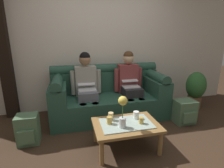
{
  "coord_description": "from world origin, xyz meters",
  "views": [
    {
      "loc": [
        -0.68,
        -1.9,
        1.5
      ],
      "look_at": [
        -0.03,
        0.79,
        0.73
      ],
      "focal_mm": 27.96,
      "sensor_mm": 36.0,
      "label": 1
    }
  ],
  "objects_px": {
    "person_right": "(129,81)",
    "cup_far_center": "(141,120)",
    "coffee_table": "(126,127)",
    "cup_near_left": "(136,115)",
    "couch": "(109,97)",
    "potted_plant": "(196,88)",
    "cup_near_right": "(109,120)",
    "person_left": "(86,84)",
    "flower_vase": "(123,110)",
    "backpack_right": "(184,112)",
    "cup_far_left": "(111,116)",
    "backpack_left": "(28,130)"
  },
  "relations": [
    {
      "from": "cup_near_left",
      "to": "cup_far_center",
      "type": "height_order",
      "value": "cup_near_left"
    },
    {
      "from": "cup_near_left",
      "to": "cup_far_left",
      "type": "height_order",
      "value": "cup_far_left"
    },
    {
      "from": "person_right",
      "to": "backpack_left",
      "type": "bearing_deg",
      "value": -159.8
    },
    {
      "from": "couch",
      "to": "cup_near_right",
      "type": "height_order",
      "value": "couch"
    },
    {
      "from": "cup_near_right",
      "to": "potted_plant",
      "type": "xyz_separation_m",
      "value": [
        2.07,
        0.95,
        0.0
      ]
    },
    {
      "from": "cup_far_center",
      "to": "backpack_left",
      "type": "distance_m",
      "value": 1.6
    },
    {
      "from": "cup_near_right",
      "to": "cup_far_left",
      "type": "xyz_separation_m",
      "value": [
        0.04,
        0.1,
        0.01
      ]
    },
    {
      "from": "backpack_right",
      "to": "potted_plant",
      "type": "xyz_separation_m",
      "value": [
        0.62,
        0.54,
        0.23
      ]
    },
    {
      "from": "person_right",
      "to": "cup_far_center",
      "type": "height_order",
      "value": "person_right"
    },
    {
      "from": "person_right",
      "to": "backpack_right",
      "type": "xyz_separation_m",
      "value": [
        0.82,
        -0.62,
        -0.45
      ]
    },
    {
      "from": "backpack_left",
      "to": "cup_near_left",
      "type": "bearing_deg",
      "value": -12.92
    },
    {
      "from": "person_left",
      "to": "potted_plant",
      "type": "distance_m",
      "value": 2.27
    },
    {
      "from": "cup_far_left",
      "to": "backpack_left",
      "type": "relative_size",
      "value": 0.25
    },
    {
      "from": "cup_far_left",
      "to": "flower_vase",
      "type": "bearing_deg",
      "value": -66.76
    },
    {
      "from": "couch",
      "to": "cup_near_left",
      "type": "xyz_separation_m",
      "value": [
        0.17,
        -0.98,
        0.06
      ]
    },
    {
      "from": "couch",
      "to": "cup_far_center",
      "type": "relative_size",
      "value": 24.58
    },
    {
      "from": "coffee_table",
      "to": "cup_near_left",
      "type": "distance_m",
      "value": 0.23
    },
    {
      "from": "person_left",
      "to": "flower_vase",
      "type": "height_order",
      "value": "person_left"
    },
    {
      "from": "person_left",
      "to": "backpack_left",
      "type": "bearing_deg",
      "value": -144.93
    },
    {
      "from": "person_left",
      "to": "backpack_right",
      "type": "xyz_separation_m",
      "value": [
        1.64,
        -0.62,
        -0.45
      ]
    },
    {
      "from": "cup_far_left",
      "to": "backpack_right",
      "type": "bearing_deg",
      "value": 12.69
    },
    {
      "from": "backpack_right",
      "to": "coffee_table",
      "type": "bearing_deg",
      "value": -159.94
    },
    {
      "from": "person_right",
      "to": "coffee_table",
      "type": "height_order",
      "value": "person_right"
    },
    {
      "from": "cup_far_center",
      "to": "cup_near_right",
      "type": "bearing_deg",
      "value": 167.61
    },
    {
      "from": "person_right",
      "to": "cup_near_right",
      "type": "height_order",
      "value": "person_right"
    },
    {
      "from": "cup_far_left",
      "to": "person_right",
      "type": "bearing_deg",
      "value": 57.87
    },
    {
      "from": "cup_far_left",
      "to": "backpack_left",
      "type": "distance_m",
      "value": 1.2
    },
    {
      "from": "coffee_table",
      "to": "cup_far_left",
      "type": "distance_m",
      "value": 0.25
    },
    {
      "from": "person_left",
      "to": "cup_far_left",
      "type": "xyz_separation_m",
      "value": [
        0.23,
        -0.94,
        -0.23
      ]
    },
    {
      "from": "backpack_right",
      "to": "person_left",
      "type": "bearing_deg",
      "value": 159.18
    },
    {
      "from": "flower_vase",
      "to": "potted_plant",
      "type": "relative_size",
      "value": 0.53
    },
    {
      "from": "coffee_table",
      "to": "backpack_right",
      "type": "height_order",
      "value": "backpack_right"
    },
    {
      "from": "potted_plant",
      "to": "person_right",
      "type": "bearing_deg",
      "value": 176.6
    },
    {
      "from": "cup_far_center",
      "to": "potted_plant",
      "type": "distance_m",
      "value": 1.96
    },
    {
      "from": "couch",
      "to": "cup_far_center",
      "type": "height_order",
      "value": "couch"
    },
    {
      "from": "coffee_table",
      "to": "flower_vase",
      "type": "xyz_separation_m",
      "value": [
        -0.08,
        -0.09,
        0.29
      ]
    },
    {
      "from": "couch",
      "to": "coffee_table",
      "type": "bearing_deg",
      "value": -90.0
    },
    {
      "from": "cup_near_right",
      "to": "potted_plant",
      "type": "relative_size",
      "value": 0.12
    },
    {
      "from": "cup_far_center",
      "to": "backpack_left",
      "type": "bearing_deg",
      "value": 161.86
    },
    {
      "from": "coffee_table",
      "to": "cup_far_left",
      "type": "height_order",
      "value": "cup_far_left"
    },
    {
      "from": "cup_near_left",
      "to": "potted_plant",
      "type": "height_order",
      "value": "potted_plant"
    },
    {
      "from": "backpack_left",
      "to": "cup_far_left",
      "type": "bearing_deg",
      "value": -15.03
    },
    {
      "from": "cup_near_left",
      "to": "cup_far_left",
      "type": "relative_size",
      "value": 0.95
    },
    {
      "from": "couch",
      "to": "cup_far_left",
      "type": "relative_size",
      "value": 19.1
    },
    {
      "from": "couch",
      "to": "person_left",
      "type": "distance_m",
      "value": 0.5
    },
    {
      "from": "person_left",
      "to": "cup_far_center",
      "type": "xyz_separation_m",
      "value": [
        0.6,
        -1.13,
        -0.24
      ]
    },
    {
      "from": "person_right",
      "to": "coffee_table",
      "type": "relative_size",
      "value": 1.41
    },
    {
      "from": "coffee_table",
      "to": "backpack_right",
      "type": "bearing_deg",
      "value": 20.06
    },
    {
      "from": "person_left",
      "to": "flower_vase",
      "type": "distance_m",
      "value": 1.21
    },
    {
      "from": "person_left",
      "to": "cup_far_left",
      "type": "distance_m",
      "value": 0.99
    }
  ]
}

